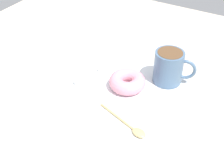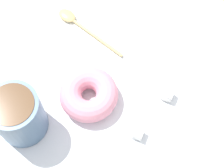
{
  "view_description": "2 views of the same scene",
  "coord_description": "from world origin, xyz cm",
  "views": [
    {
      "loc": [
        55.61,
        34.72,
        51.94
      ],
      "look_at": [
        0.21,
        2.43,
        2.3
      ],
      "focal_mm": 50.0,
      "sensor_mm": 36.0,
      "label": 1
    },
    {
      "loc": [
        -23.77,
        -7.09,
        58.32
      ],
      "look_at": [
        0.21,
        2.43,
        2.3
      ],
      "focal_mm": 60.0,
      "sensor_mm": 36.0,
      "label": 2
    }
  ],
  "objects": [
    {
      "name": "donut",
      "position": [
        -2.85,
        5.29,
        2.13
      ],
      "size": [
        9.69,
        9.69,
        3.66
      ],
      "primitive_type": "torus",
      "color": "pink",
      "rests_on": "napkin"
    },
    {
      "name": "coffee_cup",
      "position": [
        -11.0,
        13.52,
        4.97
      ],
      "size": [
        7.79,
        11.12,
        9.06
      ],
      "color": "slate",
      "rests_on": "napkin"
    },
    {
      "name": "spoon",
      "position": [
        10.08,
        13.37,
        0.69
      ],
      "size": [
        6.09,
        14.68,
        0.9
      ],
      "color": "#D8B772",
      "rests_on": "napkin"
    },
    {
      "name": "sugar_cube_extra",
      "position": [
        2.32,
        -6.68,
        1.21
      ],
      "size": [
        1.82,
        1.82,
        1.82
      ],
      "primitive_type": "cube",
      "color": "white",
      "rests_on": "napkin"
    },
    {
      "name": "ground_plane",
      "position": [
        0.0,
        0.0,
        -1.0
      ],
      "size": [
        120.0,
        120.0,
        2.0
      ],
      "primitive_type": "cube",
      "color": "beige"
    },
    {
      "name": "napkin",
      "position": [
        0.21,
        2.43,
        0.15
      ],
      "size": [
        35.57,
        35.57,
        0.3
      ],
      "primitive_type": "cube",
      "rotation": [
        0.0,
        0.0,
        0.05
      ],
      "color": "white",
      "rests_on": "ground_plane"
    },
    {
      "name": "sugar_cube",
      "position": [
        -5.77,
        -4.39,
        1.14
      ],
      "size": [
        1.67,
        1.67,
        1.67
      ],
      "primitive_type": "cube",
      "color": "white",
      "rests_on": "napkin"
    }
  ]
}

